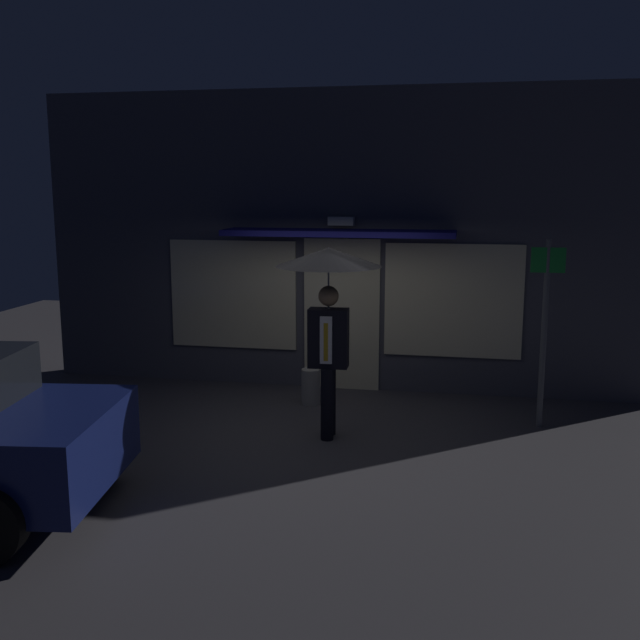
# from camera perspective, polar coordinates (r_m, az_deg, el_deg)

# --- Properties ---
(ground_plane) EXTENTS (18.00, 18.00, 0.00)m
(ground_plane) POSITION_cam_1_polar(r_m,az_deg,el_deg) (8.88, -0.71, -9.02)
(ground_plane) COLOR #423F44
(building_facade) EXTENTS (8.97, 1.00, 4.29)m
(building_facade) POSITION_cam_1_polar(r_m,az_deg,el_deg) (10.70, 1.85, 5.95)
(building_facade) COLOR #4C4C56
(building_facade) RESTS_ON ground
(person_with_umbrella) EXTENTS (1.22, 1.22, 2.25)m
(person_with_umbrella) POSITION_cam_1_polar(r_m,az_deg,el_deg) (8.46, 0.66, 2.70)
(person_with_umbrella) COLOR black
(person_with_umbrella) RESTS_ON ground
(street_sign_post) EXTENTS (0.40, 0.07, 2.32)m
(street_sign_post) POSITION_cam_1_polar(r_m,az_deg,el_deg) (9.31, 16.96, -0.15)
(street_sign_post) COLOR #595B60
(street_sign_post) RESTS_ON ground
(sidewalk_bollard) EXTENTS (0.26, 0.26, 0.49)m
(sidewalk_bollard) POSITION_cam_1_polar(r_m,az_deg,el_deg) (10.08, -0.71, -5.18)
(sidewalk_bollard) COLOR #9E998E
(sidewalk_bollard) RESTS_ON ground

